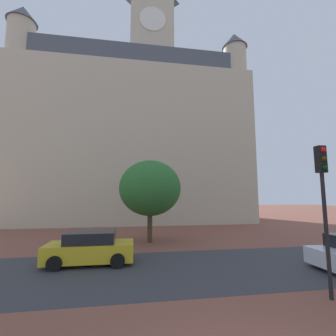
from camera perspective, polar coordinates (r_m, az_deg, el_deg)
name	(u,v)px	position (r m, az deg, el deg)	size (l,w,h in m)	color
ground_plane	(177,257)	(12.90, 2.18, -21.22)	(120.00, 120.00, 0.00)	brown
street_asphalt_strip	(185,268)	(11.18, 4.18, -23.49)	(120.00, 6.11, 0.00)	#38383D
landmark_building	(136,137)	(32.28, -8.00, 7.59)	(28.57, 14.00, 35.29)	beige
car_yellow	(90,248)	(12.18, -18.65, -18.30)	(4.03, 1.98, 1.50)	gold
traffic_light_pole	(323,190)	(9.12, 34.09, -4.58)	(0.28, 0.34, 4.86)	black
tree_curb_far	(150,188)	(16.34, -4.45, -4.97)	(4.32, 4.32, 5.68)	#4C3823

